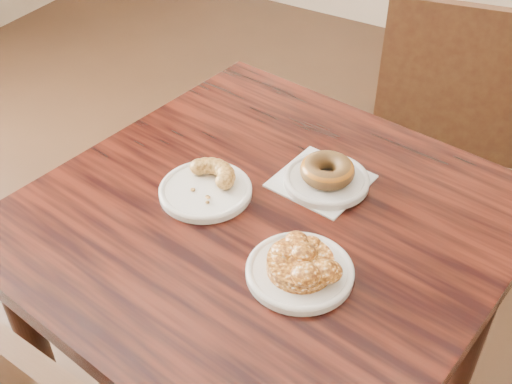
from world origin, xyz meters
The scene contains 9 objects.
cafe_table centered at (-0.09, 0.13, 0.38)m, with size 0.83×0.83×0.75m, color black.
chair_far centered at (0.02, 1.06, 0.45)m, with size 0.45×0.45×0.90m, color black, non-canonical shape.
napkin centered at (-0.05, 0.26, 0.75)m, with size 0.16×0.16×0.00m, color silver.
plate_donut centered at (-0.04, 0.26, 0.76)m, with size 0.16×0.16×0.01m, color silver.
plate_cruller centered at (-0.22, 0.12, 0.76)m, with size 0.18×0.18×0.01m, color white.
plate_fritter centered at (0.03, 0.03, 0.76)m, with size 0.18×0.18×0.01m, color white.
glazed_donut centered at (-0.04, 0.26, 0.78)m, with size 0.10×0.10×0.04m, color #914C15.
apple_fritter centered at (0.03, 0.03, 0.78)m, with size 0.15×0.15×0.04m, color #421C07, non-canonical shape.
cruller_fragment centered at (-0.22, 0.12, 0.78)m, with size 0.12×0.12×0.03m, color brown, non-canonical shape.
Camera 1 is at (0.33, -0.63, 1.53)m, focal length 45.00 mm.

